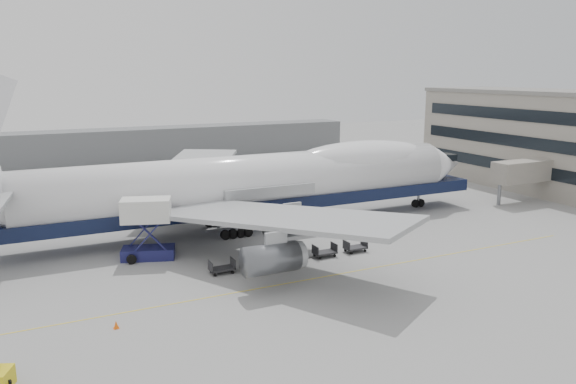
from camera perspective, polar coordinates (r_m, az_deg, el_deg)
ground at (r=57.04m, az=0.87°, el=-6.66°), size 260.00×260.00×0.00m
apron_line at (r=52.07m, az=3.88°, el=-8.55°), size 60.00×0.15×0.01m
hangar at (r=119.97m, az=-18.93°, el=4.31°), size 110.00×8.00×7.00m
airliner at (r=66.42m, az=-3.30°, el=1.03°), size 67.00×55.30×19.98m
catering_truck at (r=57.53m, az=-14.15°, el=-3.29°), size 5.68×4.65×6.14m
traffic_cone at (r=43.87m, az=-17.07°, el=-12.77°), size 0.40×0.40×0.60m
dolly_0 at (r=52.90m, az=-6.74°, el=-7.66°), size 2.30×1.35×1.30m
dolly_1 at (r=54.13m, az=-3.06°, el=-7.13°), size 2.30×1.35×1.30m
dolly_2 at (r=55.58m, az=0.44°, el=-6.60°), size 2.30×1.35×1.30m
dolly_3 at (r=57.22m, az=3.75°, el=-6.07°), size 2.30×1.35×1.30m
dolly_4 at (r=59.04m, az=6.85°, el=-5.55°), size 2.30×1.35×1.30m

